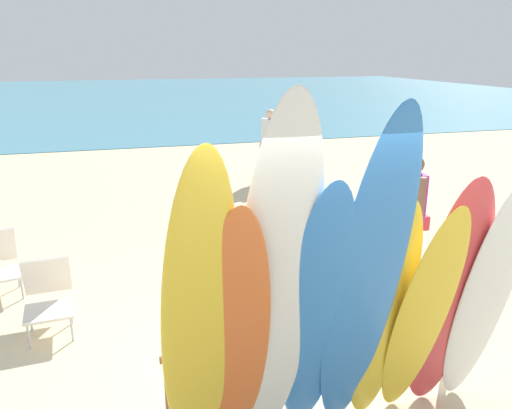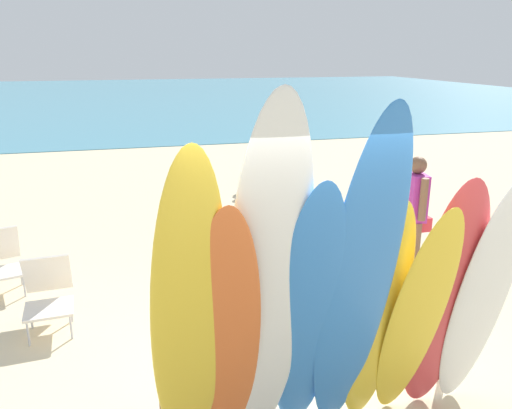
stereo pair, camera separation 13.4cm
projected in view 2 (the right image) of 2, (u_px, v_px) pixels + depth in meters
name	position (u px, v px, depth m)	size (l,w,h in m)	color
ground	(170.00, 140.00, 17.46)	(60.00, 60.00, 0.00)	beige
ocean_water	(145.00, 95.00, 34.73)	(60.00, 40.00, 0.02)	teal
surfboard_rack	(315.00, 347.00, 4.35)	(2.75, 0.07, 0.65)	brown
surfboard_yellow_0	(189.00, 324.00, 3.28)	(0.50, 0.08, 2.57)	yellow
surfboard_orange_1	(226.00, 340.00, 3.44)	(0.47, 0.06, 2.20)	orange
surfboard_white_2	(267.00, 294.00, 3.37)	(0.57, 0.08, 2.86)	white
surfboard_blue_3	(307.00, 320.00, 3.58)	(0.49, 0.08, 2.31)	#337AD1
surfboard_blue_4	(357.00, 291.00, 3.51)	(0.53, 0.06, 2.78)	#337AD1
surfboard_yellow_5	(377.00, 319.00, 3.81)	(0.47, 0.08, 2.05)	yellow
surfboard_yellow_6	(416.00, 320.00, 3.84)	(0.49, 0.06, 2.05)	yellow
surfboard_red_7	(443.00, 302.00, 3.96)	(0.57, 0.06, 2.16)	#D13D42
surfboard_white_8	(481.00, 299.00, 4.00)	(0.50, 0.07, 2.17)	white
beachgoer_by_water	(282.00, 172.00, 8.55)	(0.58, 0.40, 1.71)	#9E704C
beachgoer_strolling	(414.00, 208.00, 6.71)	(0.43, 0.62, 1.65)	brown
beachgoer_near_rack	(276.00, 140.00, 11.74)	(0.43, 0.60, 1.67)	beige
beach_chair_blue	(0.00, 258.00, 6.42)	(0.66, 0.81, 0.81)	#B7B7BC
beach_chair_striped	(48.00, 291.00, 5.55)	(0.55, 0.74, 0.81)	#B7B7BC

